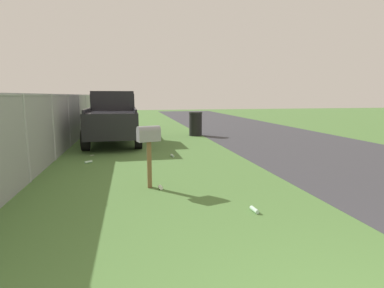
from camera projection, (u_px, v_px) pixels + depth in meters
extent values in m
cube|color=#38383D|center=(369.00, 164.00, 8.56)|extent=(60.00, 6.34, 0.01)
cube|color=brown|center=(149.00, 165.00, 6.29)|extent=(0.09, 0.09, 0.98)
cube|color=gray|center=(149.00, 136.00, 6.19)|extent=(0.32, 0.50, 0.22)
cylinder|color=gray|center=(149.00, 131.00, 6.18)|extent=(0.32, 0.50, 0.20)
cube|color=red|center=(148.00, 132.00, 6.29)|extent=(0.02, 0.04, 0.18)
cube|color=black|center=(114.00, 121.00, 12.35)|extent=(5.26, 1.87, 0.90)
cube|color=black|center=(113.00, 100.00, 12.82)|extent=(1.80, 1.69, 0.76)
cube|color=black|center=(113.00, 100.00, 12.82)|extent=(1.75, 1.73, 0.53)
cube|color=black|center=(88.00, 110.00, 10.98)|extent=(2.73, 0.11, 0.12)
cube|color=black|center=(135.00, 110.00, 11.33)|extent=(2.73, 0.11, 0.12)
cylinder|color=black|center=(95.00, 129.00, 13.91)|extent=(0.76, 0.27, 0.76)
cylinder|color=black|center=(135.00, 128.00, 14.29)|extent=(0.76, 0.27, 0.76)
cylinder|color=black|center=(85.00, 140.00, 10.57)|extent=(0.76, 0.27, 0.76)
cylinder|color=black|center=(138.00, 138.00, 10.95)|extent=(0.76, 0.27, 0.76)
cylinder|color=black|center=(196.00, 125.00, 14.52)|extent=(0.61, 0.61, 1.06)
cylinder|color=black|center=(196.00, 113.00, 14.43)|extent=(0.64, 0.64, 0.08)
cylinder|color=#9EA3A8|center=(26.00, 139.00, 6.58)|extent=(0.07, 0.07, 1.96)
cylinder|color=#9EA3A8|center=(53.00, 128.00, 8.91)|extent=(0.07, 0.07, 1.96)
cylinder|color=#9EA3A8|center=(69.00, 121.00, 11.23)|extent=(0.07, 0.07, 1.96)
cylinder|color=#9EA3A8|center=(79.00, 117.00, 13.55)|extent=(0.07, 0.07, 1.96)
cylinder|color=#9EA3A8|center=(86.00, 113.00, 15.87)|extent=(0.07, 0.07, 1.96)
cylinder|color=#9EA3A8|center=(92.00, 111.00, 18.20)|extent=(0.07, 0.07, 1.96)
cube|color=#9EA3A8|center=(60.00, 95.00, 9.92)|extent=(16.81, 0.04, 0.04)
cube|color=gray|center=(62.00, 124.00, 10.07)|extent=(16.81, 0.01, 1.96)
cylinder|color=white|center=(161.00, 187.00, 6.23)|extent=(0.12, 0.10, 0.08)
cube|color=silver|center=(92.00, 155.00, 9.79)|extent=(0.12, 0.14, 0.01)
cylinder|color=#B2D8BF|center=(172.00, 156.00, 9.56)|extent=(0.23, 0.11, 0.07)
cylinder|color=#B2D8BF|center=(254.00, 210.00, 5.03)|extent=(0.22, 0.08, 0.07)
cylinder|color=#B2D8BF|center=(88.00, 162.00, 8.64)|extent=(0.19, 0.22, 0.07)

